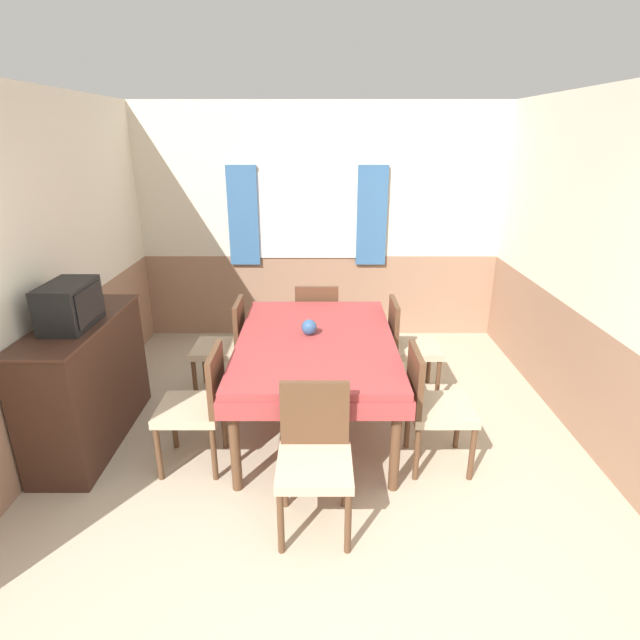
{
  "coord_description": "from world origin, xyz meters",
  "views": [
    {
      "loc": [
        -0.01,
        -1.68,
        2.27
      ],
      "look_at": [
        -0.02,
        1.92,
        0.92
      ],
      "focal_mm": 28.0,
      "sensor_mm": 36.0,
      "label": 1
    }
  ],
  "objects_px": {
    "chair_head_near": "(316,453)",
    "vase": "(311,327)",
    "dining_table": "(318,350)",
    "chair_left_near": "(200,403)",
    "sideboard": "(89,381)",
    "chair_left_far": "(227,343)",
    "chair_head_window": "(319,321)",
    "chair_right_far": "(409,344)",
    "chair_right_near": "(434,403)",
    "tv": "(71,305)"
  },
  "relations": [
    {
      "from": "chair_head_near",
      "to": "vase",
      "type": "bearing_deg",
      "value": -87.41
    },
    {
      "from": "dining_table",
      "to": "vase",
      "type": "xyz_separation_m",
      "value": [
        -0.05,
        0.07,
        0.16
      ]
    },
    {
      "from": "dining_table",
      "to": "vase",
      "type": "bearing_deg",
      "value": 127.05
    },
    {
      "from": "chair_left_near",
      "to": "vase",
      "type": "bearing_deg",
      "value": -51.88
    },
    {
      "from": "dining_table",
      "to": "sideboard",
      "type": "relative_size",
      "value": 1.38
    },
    {
      "from": "chair_left_far",
      "to": "chair_head_window",
      "type": "distance_m",
      "value": 1.01
    },
    {
      "from": "chair_right_far",
      "to": "vase",
      "type": "xyz_separation_m",
      "value": [
        -0.87,
        -0.46,
        0.34
      ]
    },
    {
      "from": "chair_head_near",
      "to": "chair_head_window",
      "type": "distance_m",
      "value": 2.23
    },
    {
      "from": "chair_right_near",
      "to": "chair_right_far",
      "type": "height_order",
      "value": "same"
    },
    {
      "from": "chair_right_near",
      "to": "chair_right_far",
      "type": "xyz_separation_m",
      "value": [
        0.0,
        1.06,
        0.0
      ]
    },
    {
      "from": "chair_head_window",
      "to": "chair_right_far",
      "type": "relative_size",
      "value": 1.0
    },
    {
      "from": "chair_head_window",
      "to": "dining_table",
      "type": "bearing_deg",
      "value": -90.0
    },
    {
      "from": "chair_left_near",
      "to": "chair_head_near",
      "type": "height_order",
      "value": "same"
    },
    {
      "from": "chair_left_far",
      "to": "chair_head_near",
      "type": "xyz_separation_m",
      "value": [
        0.82,
        -1.65,
        0.0
      ]
    },
    {
      "from": "chair_right_far",
      "to": "vase",
      "type": "relative_size",
      "value": 7.2
    },
    {
      "from": "tv",
      "to": "vase",
      "type": "xyz_separation_m",
      "value": [
        1.66,
        0.38,
        -0.32
      ]
    },
    {
      "from": "sideboard",
      "to": "vase",
      "type": "xyz_separation_m",
      "value": [
        1.69,
        0.29,
        0.33
      ]
    },
    {
      "from": "chair_left_far",
      "to": "sideboard",
      "type": "height_order",
      "value": "sideboard"
    },
    {
      "from": "chair_left_near",
      "to": "tv",
      "type": "height_order",
      "value": "tv"
    },
    {
      "from": "sideboard",
      "to": "vase",
      "type": "bearing_deg",
      "value": 9.71
    },
    {
      "from": "dining_table",
      "to": "chair_head_near",
      "type": "height_order",
      "value": "chair_head_near"
    },
    {
      "from": "dining_table",
      "to": "chair_head_window",
      "type": "height_order",
      "value": "chair_head_window"
    },
    {
      "from": "chair_right_near",
      "to": "chair_right_far",
      "type": "relative_size",
      "value": 1.0
    },
    {
      "from": "tv",
      "to": "chair_head_window",
      "type": "bearing_deg",
      "value": 39.71
    },
    {
      "from": "tv",
      "to": "vase",
      "type": "relative_size",
      "value": 3.84
    },
    {
      "from": "chair_head_window",
      "to": "chair_right_far",
      "type": "distance_m",
      "value": 1.01
    },
    {
      "from": "chair_left_far",
      "to": "tv",
      "type": "xyz_separation_m",
      "value": [
        -0.9,
        -0.84,
        0.65
      ]
    },
    {
      "from": "chair_head_near",
      "to": "chair_right_far",
      "type": "distance_m",
      "value": 1.84
    },
    {
      "from": "chair_left_far",
      "to": "chair_right_far",
      "type": "bearing_deg",
      "value": -90.0
    },
    {
      "from": "chair_head_near",
      "to": "sideboard",
      "type": "relative_size",
      "value": 0.67
    },
    {
      "from": "chair_right_near",
      "to": "chair_right_far",
      "type": "bearing_deg",
      "value": -180.0
    },
    {
      "from": "dining_table",
      "to": "chair_right_far",
      "type": "distance_m",
      "value": 0.99
    },
    {
      "from": "sideboard",
      "to": "dining_table",
      "type": "bearing_deg",
      "value": 7.13
    },
    {
      "from": "chair_left_near",
      "to": "chair_head_window",
      "type": "bearing_deg",
      "value": -26.51
    },
    {
      "from": "chair_head_near",
      "to": "chair_head_window",
      "type": "relative_size",
      "value": 1.0
    },
    {
      "from": "dining_table",
      "to": "chair_right_near",
      "type": "height_order",
      "value": "chair_right_near"
    },
    {
      "from": "chair_head_near",
      "to": "chair_left_far",
      "type": "bearing_deg",
      "value": -63.49
    },
    {
      "from": "chair_head_window",
      "to": "tv",
      "type": "distance_m",
      "value": 2.33
    },
    {
      "from": "chair_left_far",
      "to": "chair_right_far",
      "type": "relative_size",
      "value": 1.0
    },
    {
      "from": "chair_left_far",
      "to": "chair_left_near",
      "type": "bearing_deg",
      "value": -180.0
    },
    {
      "from": "vase",
      "to": "sideboard",
      "type": "bearing_deg",
      "value": -170.29
    },
    {
      "from": "chair_left_near",
      "to": "chair_right_far",
      "type": "distance_m",
      "value": 1.96
    },
    {
      "from": "chair_left_near",
      "to": "tv",
      "type": "xyz_separation_m",
      "value": [
        -0.9,
        0.22,
        0.65
      ]
    },
    {
      "from": "vase",
      "to": "chair_left_far",
      "type": "bearing_deg",
      "value": 149.05
    },
    {
      "from": "dining_table",
      "to": "vase",
      "type": "distance_m",
      "value": 0.19
    },
    {
      "from": "chair_right_near",
      "to": "tv",
      "type": "bearing_deg",
      "value": -94.92
    },
    {
      "from": "chair_right_near",
      "to": "vase",
      "type": "xyz_separation_m",
      "value": [
        -0.87,
        0.6,
        0.34
      ]
    },
    {
      "from": "chair_left_far",
      "to": "chair_right_far",
      "type": "distance_m",
      "value": 1.64
    },
    {
      "from": "sideboard",
      "to": "vase",
      "type": "relative_size",
      "value": 10.69
    },
    {
      "from": "vase",
      "to": "chair_right_far",
      "type": "bearing_deg",
      "value": 27.75
    }
  ]
}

